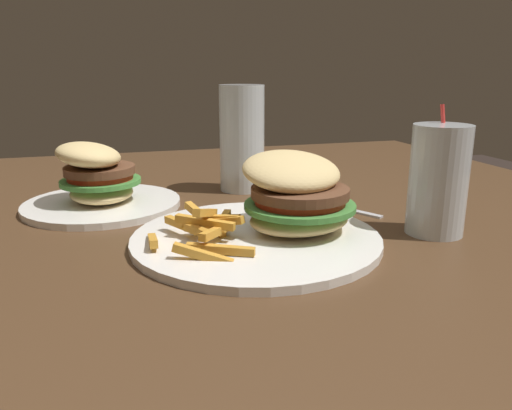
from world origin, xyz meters
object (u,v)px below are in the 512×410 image
Objects in this scene: juice_glass at (438,185)px; spoon at (316,200)px; beer_glass at (242,140)px; meal_plate_far at (99,184)px; meal_plate_near at (278,213)px.

spoon is (-0.09, 0.18, -0.06)m from juice_glass.
juice_glass is 1.16× the size of spoon.
beer_glass is 0.17m from spoon.
beer_glass is 0.35m from juice_glass.
beer_glass is 0.25m from meal_plate_far.
beer_glass is 1.10× the size of juice_glass.
meal_plate_far is at bearing 135.11° from meal_plate_near.
beer_glass is (0.02, 0.26, 0.05)m from meal_plate_near.
meal_plate_near is 1.69× the size of beer_glass.
spoon is at bearing 116.73° from juice_glass.
meal_plate_near is at bearing -44.89° from meal_plate_far.
beer_glass reaches higher than juice_glass.
juice_glass is at bearing -30.87° from meal_plate_far.
juice_glass is 0.21m from spoon.
meal_plate_near is at bearing 170.09° from juice_glass.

